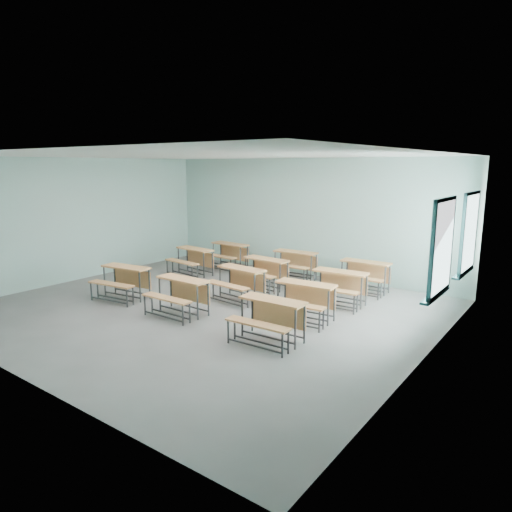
% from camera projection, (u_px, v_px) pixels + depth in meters
% --- Properties ---
extents(room, '(9.04, 8.04, 3.24)m').
position_uv_depth(room, '(210.00, 235.00, 9.40)').
color(room, gray).
rests_on(room, ground).
extents(desk_unit_r0c0, '(1.28, 0.94, 0.74)m').
position_uv_depth(desk_unit_r0c0, '(123.00, 277.00, 10.37)').
color(desk_unit_r0c0, '#C37E46').
rests_on(desk_unit_r0c0, ground).
extents(desk_unit_r0c1, '(1.18, 0.79, 0.74)m').
position_uv_depth(desk_unit_r0c1, '(180.00, 291.00, 9.27)').
color(desk_unit_r0c1, '#C37E46').
rests_on(desk_unit_r0c1, ground).
extents(desk_unit_r0c2, '(1.21, 0.83, 0.74)m').
position_uv_depth(desk_unit_r0c2, '(269.00, 314.00, 7.82)').
color(desk_unit_r0c2, '#C37E46').
rests_on(desk_unit_r0c2, ground).
extents(desk_unit_r1c1, '(1.25, 0.90, 0.74)m').
position_uv_depth(desk_unit_r1c1, '(238.00, 279.00, 10.24)').
color(desk_unit_r1c1, '#C37E46').
rests_on(desk_unit_r1c1, ground).
extents(desk_unit_r1c2, '(1.25, 0.89, 0.74)m').
position_uv_depth(desk_unit_r1c2, '(303.00, 296.00, 8.90)').
color(desk_unit_r1c2, '#C37E46').
rests_on(desk_unit_r1c2, ground).
extents(desk_unit_r2c0, '(1.26, 0.91, 0.74)m').
position_uv_depth(desk_unit_r2c0, '(192.00, 257.00, 12.63)').
color(desk_unit_r2c0, '#C37E46').
rests_on(desk_unit_r2c0, ground).
extents(desk_unit_r2c1, '(1.23, 0.86, 0.74)m').
position_uv_depth(desk_unit_r2c1, '(264.00, 269.00, 11.25)').
color(desk_unit_r2c1, '#C37E46').
rests_on(desk_unit_r2c1, ground).
extents(desk_unit_r2c2, '(1.23, 0.87, 0.74)m').
position_uv_depth(desk_unit_r2c2, '(338.00, 283.00, 9.90)').
color(desk_unit_r2c2, '#C37E46').
rests_on(desk_unit_r2c2, ground).
extents(desk_unit_r3c0, '(1.22, 0.86, 0.74)m').
position_uv_depth(desk_unit_r3c0, '(228.00, 252.00, 13.43)').
color(desk_unit_r3c0, '#C37E46').
rests_on(desk_unit_r3c0, ground).
extents(desk_unit_r3c1, '(1.23, 0.87, 0.74)m').
position_uv_depth(desk_unit_r3c1, '(294.00, 261.00, 12.17)').
color(desk_unit_r3c1, '#C37E46').
rests_on(desk_unit_r3c1, ground).
extents(desk_unit_r3c2, '(1.20, 0.82, 0.74)m').
position_uv_depth(desk_unit_r3c2, '(364.00, 272.00, 10.91)').
color(desk_unit_r3c2, '#C37E46').
rests_on(desk_unit_r3c2, ground).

